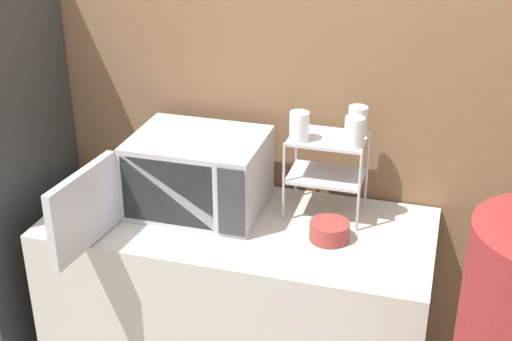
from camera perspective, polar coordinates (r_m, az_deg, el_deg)
The scene contains 8 objects.
wall_back at distance 2.80m, azimuth 0.69°, elevation 5.83°, with size 8.00×0.06×2.60m.
counter at distance 2.90m, azimuth -1.34°, elevation -12.20°, with size 1.43×0.63×0.94m.
microwave at distance 2.66m, azimuth -5.06°, elevation -0.36°, with size 0.55×0.75×0.29m.
dish_rack at distance 2.61m, azimuth 5.70°, elevation 0.92°, with size 0.28×0.21×0.31m.
glass_front_left at distance 2.52m, azimuth 3.48°, elevation 3.54°, with size 0.07×0.07×0.11m.
glass_back_right at distance 2.59m, azimuth 8.14°, elevation 3.96°, with size 0.07×0.07×0.11m.
glass_front_right at distance 2.49m, azimuth 7.87°, elevation 3.09°, with size 0.07×0.07×0.11m.
bowl at distance 2.53m, azimuth 5.90°, elevation -4.85°, with size 0.14×0.14×0.07m.
Camera 1 is at (0.70, -1.86, 2.25)m, focal length 50.00 mm.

